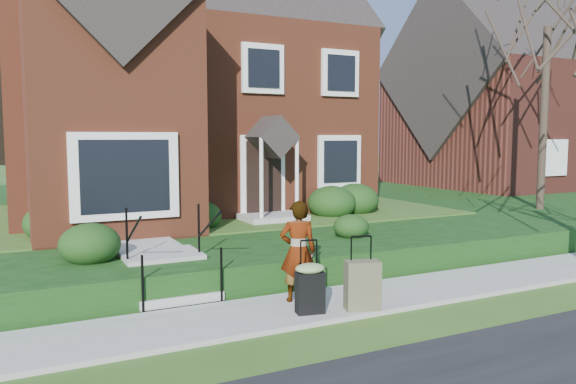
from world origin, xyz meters
TOP-DOWN VIEW (x-y plane):
  - ground at (0.00, 0.00)m, footprint 120.00×120.00m
  - sidewalk at (0.00, 0.00)m, footprint 60.00×1.60m
  - terrace at (4.00, 10.90)m, footprint 44.00×20.00m
  - walkway at (-2.50, 5.00)m, footprint 1.20×6.00m
  - main_house at (-0.21, 9.61)m, footprint 10.40×10.20m
  - neighbour_house at (16.00, 11.00)m, footprint 9.40×8.00m
  - front_steps at (-2.50, 1.84)m, footprint 1.40×2.02m
  - foundation_shrubs at (0.43, 4.94)m, footprint 9.44×4.39m
  - woman at (-0.71, 0.27)m, footprint 0.71×0.58m
  - suitcase_black at (-0.85, -0.39)m, footprint 0.54×0.47m
  - suitcase_olive at (-0.02, -0.59)m, footprint 0.61×0.45m
  - tree_gap at (9.63, 4.00)m, footprint 6.00×6.00m

SIDE VIEW (x-z plane):
  - ground at x=0.00m, z-range 0.00..0.00m
  - sidewalk at x=0.00m, z-range 0.00..0.08m
  - terrace at x=4.00m, z-range 0.00..0.60m
  - suitcase_olive at x=-0.02m, z-range -0.11..1.06m
  - front_steps at x=-2.50m, z-range -0.28..1.22m
  - suitcase_black at x=-0.85m, z-range -0.05..1.10m
  - walkway at x=-2.50m, z-range 0.60..0.66m
  - woman at x=-0.71m, z-range 0.08..1.77m
  - foundation_shrubs at x=0.43m, z-range 0.56..1.52m
  - neighbour_house at x=16.00m, z-range 0.65..9.85m
  - main_house at x=-0.21m, z-range 0.56..9.96m
  - tree_gap at x=9.63m, z-range 2.31..10.88m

